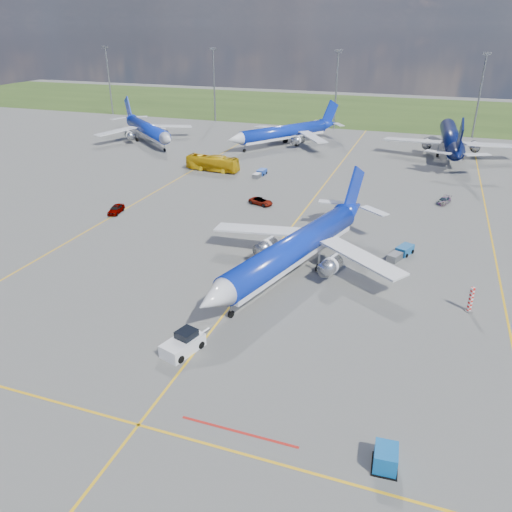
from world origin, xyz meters
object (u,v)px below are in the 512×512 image
(service_car_b, at_px, (261,201))
(service_car_c, at_px, (444,200))
(apron_bus, at_px, (213,163))
(baggage_tug_c, at_px, (260,173))
(main_airliner, at_px, (293,273))
(bg_jet_nw, at_px, (148,142))
(service_car_a, at_px, (116,209))
(bg_jet_nnw, at_px, (284,145))
(pushback_tug, at_px, (184,344))
(bg_jet_n, at_px, (448,154))
(baggage_tug_w, at_px, (401,252))
(warning_post, at_px, (471,299))
(uld_container, at_px, (386,458))

(service_car_b, distance_m, service_car_c, 33.18)
(apron_bus, distance_m, baggage_tug_c, 11.27)
(main_airliner, relative_size, apron_bus, 3.26)
(bg_jet_nw, bearing_deg, service_car_a, -114.02)
(bg_jet_nnw, bearing_deg, apron_bus, -70.74)
(pushback_tug, relative_size, baggage_tug_c, 1.21)
(service_car_c, relative_size, baggage_tug_c, 0.76)
(bg_jet_nw, height_order, bg_jet_nnw, bg_jet_nnw)
(bg_jet_n, relative_size, baggage_tug_w, 8.08)
(warning_post, height_order, pushback_tug, warning_post)
(bg_jet_nnw, distance_m, apron_bus, 30.40)
(bg_jet_n, xyz_separation_m, uld_container, (-4.30, -103.82, 0.84))
(pushback_tug, distance_m, baggage_tug_w, 35.50)
(pushback_tug, bearing_deg, baggage_tug_c, 119.01)
(uld_container, xyz_separation_m, service_car_b, (-27.59, 52.42, -0.22))
(uld_container, height_order, apron_bus, apron_bus)
(warning_post, xyz_separation_m, bg_jet_n, (-2.29, 78.20, -1.50))
(warning_post, height_order, service_car_a, warning_post)
(bg_jet_n, distance_m, pushback_tug, 98.96)
(bg_jet_nw, distance_m, service_car_a, 56.86)
(apron_bus, relative_size, service_car_b, 2.70)
(service_car_b, relative_size, service_car_c, 1.13)
(bg_jet_n, height_order, baggage_tug_w, bg_jet_n)
(warning_post, distance_m, service_car_b, 43.44)
(service_car_b, bearing_deg, pushback_tug, -153.51)
(main_airliner, height_order, baggage_tug_c, main_airliner)
(baggage_tug_c, bearing_deg, service_car_b, -66.91)
(service_car_b, distance_m, baggage_tug_c, 18.78)
(apron_bus, bearing_deg, baggage_tug_c, -87.47)
(warning_post, xyz_separation_m, service_car_b, (-34.17, 26.80, -0.87))
(warning_post, bearing_deg, main_airliner, 173.52)
(service_car_c, bearing_deg, bg_jet_n, 108.88)
(bg_jet_nnw, bearing_deg, main_airliner, -38.66)
(service_car_a, height_order, service_car_c, service_car_a)
(bg_jet_nw, relative_size, service_car_b, 8.54)
(bg_jet_nw, xyz_separation_m, uld_container, (73.70, -91.53, 0.84))
(service_car_c, xyz_separation_m, baggage_tug_c, (-37.32, 6.09, -0.04))
(bg_jet_n, distance_m, service_car_b, 60.48)
(warning_post, bearing_deg, apron_bus, 139.03)
(bg_jet_n, relative_size, service_car_c, 11.31)
(service_car_a, distance_m, service_car_c, 58.37)
(main_airliner, relative_size, pushback_tug, 6.29)
(uld_container, distance_m, service_car_c, 64.14)
(bg_jet_n, height_order, main_airliner, bg_jet_n)
(pushback_tug, height_order, baggage_tug_w, pushback_tug)
(bg_jet_nw, bearing_deg, uld_container, -100.16)
(bg_jet_nnw, relative_size, bg_jet_n, 0.86)
(warning_post, height_order, baggage_tug_c, warning_post)
(apron_bus, bearing_deg, warning_post, -126.87)
(warning_post, distance_m, baggage_tug_c, 60.13)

